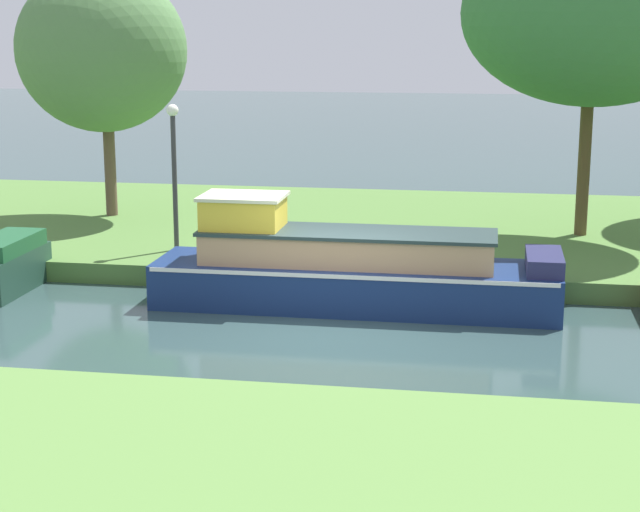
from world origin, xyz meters
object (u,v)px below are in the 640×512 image
at_px(navy_barge, 349,270).
at_px(mooring_post_near, 235,245).
at_px(willow_tree_centre, 595,13).
at_px(willow_tree_left, 101,50).
at_px(lamp_post, 174,159).

xyz_separation_m(navy_barge, mooring_post_near, (-2.41, 1.30, 0.08)).
bearing_deg(mooring_post_near, willow_tree_centre, 27.02).
relative_size(navy_barge, willow_tree_left, 1.22).
bearing_deg(mooring_post_near, navy_barge, -28.40).
bearing_deg(mooring_post_near, lamp_post, 146.68).
distance_m(willow_tree_centre, mooring_post_near, 8.77).
height_order(navy_barge, lamp_post, lamp_post).
xyz_separation_m(willow_tree_left, mooring_post_near, (4.19, -4.27, -3.56)).
relative_size(navy_barge, mooring_post_near, 10.08).
bearing_deg(lamp_post, willow_tree_centre, 16.84).
distance_m(willow_tree_centre, lamp_post, 9.07).
bearing_deg(willow_tree_left, mooring_post_near, -45.57).
bearing_deg(willow_tree_centre, lamp_post, -163.16).
relative_size(willow_tree_left, lamp_post, 1.97).
height_order(willow_tree_left, willow_tree_centre, willow_tree_centre).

